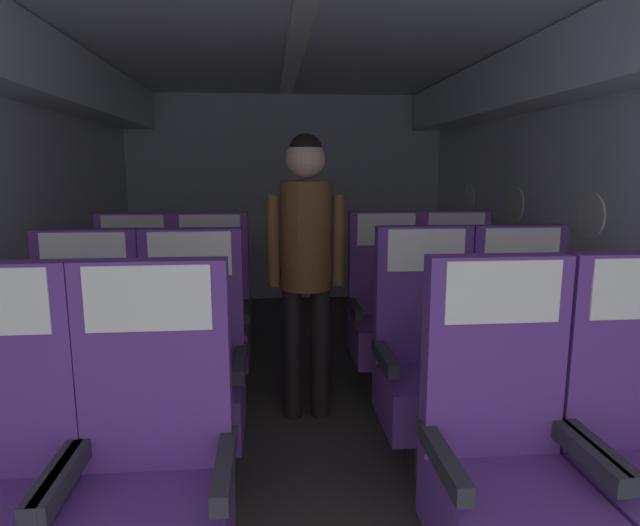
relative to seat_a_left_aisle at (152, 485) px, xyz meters
The scene contains 13 objects.
ground 1.59m from the seat_a_left_aisle, 68.84° to the left, with size 3.59×6.14×0.02m, color #3D3833.
fuselage_shell 2.08m from the seat_a_left_aisle, 71.93° to the left, with size 3.47×5.79×2.23m.
seat_a_left_aisle is the anchor object (origin of this frame).
seat_a_right_window 1.09m from the seat_a_left_aisle, ahead, with size 0.49×0.46×1.14m.
seat_b_left_window 0.98m from the seat_a_left_aisle, 118.56° to the left, with size 0.49×0.46×1.14m.
seat_b_left_aisle 0.85m from the seat_a_left_aisle, 89.94° to the left, with size 0.49×0.46×1.14m.
seat_b_right_aisle 1.78m from the seat_a_left_aisle, 28.52° to the left, with size 0.49×0.46×1.14m.
seat_b_right_window 1.39m from the seat_a_left_aisle, 37.83° to the left, with size 0.49×0.46×1.14m.
seat_c_left_window 1.81m from the seat_a_left_aisle, 105.01° to the left, with size 0.49×0.46×1.14m.
seat_c_left_aisle 1.74m from the seat_a_left_aisle, 90.20° to the left, with size 0.49×0.46×1.14m.
seat_c_right_aisle 2.33m from the seat_a_left_aisle, 48.13° to the left, with size 0.49×0.46×1.14m.
seat_c_right_window 2.04m from the seat_a_left_aisle, 57.57° to the left, with size 0.49×0.46×1.14m.
flight_attendant 1.60m from the seat_a_left_aisle, 68.34° to the left, with size 0.43×0.28×1.60m.
Camera 1 is at (-0.18, -0.03, 1.41)m, focal length 29.99 mm.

